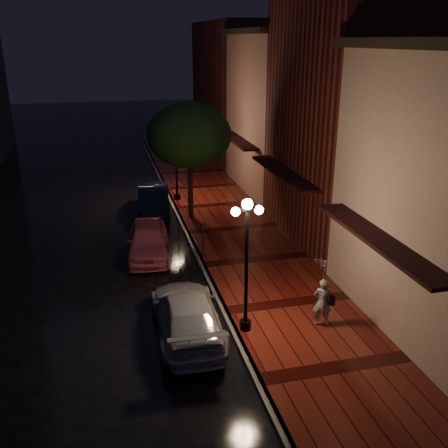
{
  "coord_description": "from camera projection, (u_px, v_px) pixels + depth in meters",
  "views": [
    {
      "loc": [
        -3.55,
        -18.06,
        8.75
      ],
      "look_at": [
        1.17,
        1.14,
        1.4
      ],
      "focal_mm": 40.0,
      "sensor_mm": 36.0,
      "label": 1
    }
  ],
  "objects": [
    {
      "name": "woman_with_umbrella",
      "position": [
        324.0,
        283.0,
        15.46
      ],
      "size": [
        0.95,
        0.96,
        2.28
      ],
      "rotation": [
        0.0,
        0.0,
        2.76
      ],
      "color": "white",
      "rests_on": "sidewalk"
    },
    {
      "name": "navy_car",
      "position": [
        153.0,
        200.0,
        26.49
      ],
      "size": [
        1.91,
        4.6,
        1.48
      ],
      "primitive_type": "imported",
      "rotation": [
        0.0,
        0.0,
        -0.08
      ],
      "color": "black",
      "rests_on": "ground"
    },
    {
      "name": "streetlamp_near",
      "position": [
        246.0,
        258.0,
        14.9
      ],
      "size": [
        0.96,
        0.36,
        4.31
      ],
      "color": "black",
      "rests_on": "sidewalk"
    },
    {
      "name": "sidewalk",
      "position": [
        256.0,
        261.0,
        20.76
      ],
      "size": [
        4.5,
        60.0,
        0.15
      ],
      "primitive_type": "cube",
      "color": "#470F0C",
      "rests_on": "ground"
    },
    {
      "name": "pink_car",
      "position": [
        148.0,
        240.0,
        21.2
      ],
      "size": [
        2.15,
        4.37,
        1.43
      ],
      "primitive_type": "imported",
      "rotation": [
        0.0,
        0.0,
        -0.11
      ],
      "color": "#C14F61",
      "rests_on": "ground"
    },
    {
      "name": "silver_car",
      "position": [
        187.0,
        314.0,
        15.53
      ],
      "size": [
        2.1,
        4.88,
        1.4
      ],
      "primitive_type": "imported",
      "rotation": [
        0.0,
        0.0,
        3.11
      ],
      "color": "#ADACB4",
      "rests_on": "ground"
    },
    {
      "name": "storefront_mid",
      "position": [
        349.0,
        118.0,
        21.75
      ],
      "size": [
        5.0,
        8.0,
        11.0
      ],
      "primitive_type": "cube",
      "color": "#511914",
      "rests_on": "ground"
    },
    {
      "name": "streetlamp_far",
      "position": [
        176.0,
        157.0,
        27.65
      ],
      "size": [
        0.96,
        0.36,
        4.31
      ],
      "color": "black",
      "rests_on": "sidewalk"
    },
    {
      "name": "curb",
      "position": [
        203.0,
        266.0,
        20.26
      ],
      "size": [
        0.25,
        60.0,
        0.15
      ],
      "primitive_type": "cube",
      "color": "#595451",
      "rests_on": "ground"
    },
    {
      "name": "parking_meter",
      "position": [
        203.0,
        238.0,
        20.57
      ],
      "size": [
        0.16,
        0.13,
        1.49
      ],
      "rotation": [
        0.0,
        0.0,
        0.23
      ],
      "color": "black",
      "rests_on": "sidewalk"
    },
    {
      "name": "storefront_extra",
      "position": [
        239.0,
        91.0,
        38.31
      ],
      "size": [
        5.0,
        12.0,
        10.0
      ],
      "primitive_type": "cube",
      "color": "#511914",
      "rests_on": "ground"
    },
    {
      "name": "storefront_far",
      "position": [
        284.0,
        116.0,
        29.38
      ],
      "size": [
        5.0,
        8.0,
        9.0
      ],
      "primitive_type": "cube",
      "color": "#8C5951",
      "rests_on": "ground"
    },
    {
      "name": "ground",
      "position": [
        203.0,
        268.0,
        20.28
      ],
      "size": [
        120.0,
        120.0,
        0.0
      ],
      "primitive_type": "plane",
      "color": "black",
      "rests_on": "ground"
    },
    {
      "name": "street_tree",
      "position": [
        189.0,
        137.0,
        24.39
      ],
      "size": [
        4.16,
        4.16,
        5.8
      ],
      "color": "black",
      "rests_on": "sidewalk"
    }
  ]
}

